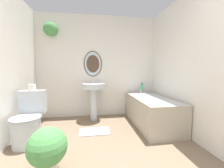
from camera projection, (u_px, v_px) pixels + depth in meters
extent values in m
cube|color=silver|center=(98.00, 67.00, 3.33)|extent=(2.91, 0.06, 2.40)
ellipsoid|color=#4C3828|center=(93.00, 64.00, 3.26)|extent=(0.43, 0.02, 0.60)
ellipsoid|color=silver|center=(93.00, 64.00, 3.25)|extent=(0.39, 0.01, 0.56)
cylinder|color=silver|center=(50.00, 26.00, 2.97)|extent=(0.13, 0.13, 0.07)
sphere|color=#4C934C|center=(50.00, 29.00, 2.98)|extent=(0.29, 0.29, 0.29)
cube|color=silver|center=(197.00, 64.00, 2.09)|extent=(0.06, 3.01, 2.40)
cylinder|color=silver|center=(27.00, 132.00, 2.02)|extent=(0.39, 0.39, 0.40)
cylinder|color=#A0A9B1|center=(26.00, 118.00, 2.00)|extent=(0.42, 0.42, 0.02)
cube|color=silver|center=(33.00, 102.00, 2.26)|extent=(0.38, 0.17, 0.38)
cylinder|color=silver|center=(94.00, 104.00, 3.07)|extent=(0.15, 0.15, 0.71)
cylinder|color=silver|center=(93.00, 86.00, 3.03)|extent=(0.51, 0.51, 0.11)
cylinder|color=silver|center=(93.00, 81.00, 3.16)|extent=(0.02, 0.02, 0.10)
cube|color=#B2A893|center=(151.00, 111.00, 2.79)|extent=(0.69, 1.42, 0.56)
cube|color=silver|center=(152.00, 99.00, 2.77)|extent=(0.59, 1.32, 0.04)
cylinder|color=silver|center=(141.00, 91.00, 3.36)|extent=(0.04, 0.04, 0.08)
cylinder|color=#38B275|center=(142.00, 87.00, 3.37)|extent=(0.06, 0.06, 0.14)
cylinder|color=black|center=(142.00, 83.00, 3.36)|extent=(0.03, 0.03, 0.02)
sphere|color=#4C934C|center=(48.00, 147.00, 1.40)|extent=(0.40, 0.40, 0.40)
cube|color=silver|center=(95.00, 132.00, 2.47)|extent=(0.54, 0.32, 0.02)
cylinder|color=white|center=(32.00, 87.00, 2.24)|extent=(0.11, 0.11, 0.10)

